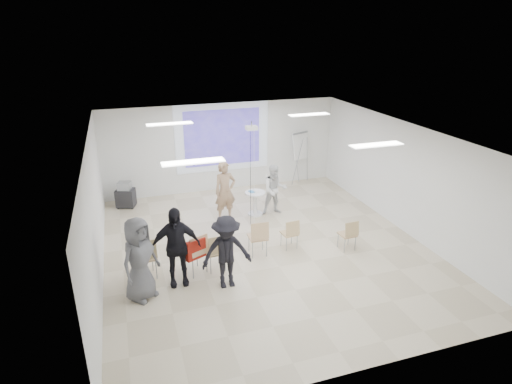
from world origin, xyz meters
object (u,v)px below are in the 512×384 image
object	(u,v)px
chair_far_left	(145,255)
audience_mid	(226,247)
player_right	(275,187)
av_cart	(126,196)
audience_left	(175,241)
audience_outer	(139,254)
laptop	(215,250)
chair_right_far	(349,233)
chair_left_mid	(197,251)
chair_right_inner	(291,232)
player_left	(225,188)
chair_center	(259,235)
pedestal_table	(255,202)
chair_left_inner	(216,250)
flipchart_easel	(301,146)

from	to	relation	value
chair_far_left	audience_mid	size ratio (longest dim) A/B	0.53
player_right	av_cart	bearing A→B (deg)	162.28
audience_left	av_cart	distance (m)	4.95
audience_mid	audience_outer	size ratio (longest dim) A/B	0.93
laptop	audience_mid	world-z (taller)	audience_mid
chair_right_far	laptop	bearing A→B (deg)	173.23
audience_left	chair_left_mid	bearing A→B (deg)	29.65
chair_left_mid	chair_right_inner	xyz separation A→B (m)	(2.50, 0.45, -0.12)
audience_mid	laptop	bearing A→B (deg)	96.88
player_right	laptop	size ratio (longest dim) A/B	4.97
player_left	laptop	bearing A→B (deg)	-118.39
player_left	chair_far_left	world-z (taller)	player_left
player_left	chair_right_inner	distance (m)	2.56
audience_mid	av_cart	xyz separation A→B (m)	(-1.96, 5.25, -0.57)
audience_outer	chair_right_inner	bearing A→B (deg)	-26.74
av_cart	chair_center	bearing A→B (deg)	-35.80
pedestal_table	chair_right_far	xyz separation A→B (m)	(1.59, -2.82, 0.07)
chair_far_left	chair_left_inner	size ratio (longest dim) A/B	1.07
chair_left_inner	flipchart_easel	xyz separation A→B (m)	(4.22, 4.93, 0.83)
laptop	flipchart_easel	bearing A→B (deg)	-135.32
chair_center	flipchart_easel	size ratio (longest dim) A/B	0.51
laptop	chair_left_inner	bearing A→B (deg)	89.19
chair_right_inner	laptop	xyz separation A→B (m)	(-2.04, -0.35, 0.02)
player_right	audience_outer	size ratio (longest dim) A/B	0.83
pedestal_table	audience_left	bearing A→B (deg)	-132.87
player_right	laptop	xyz separation A→B (m)	(-2.42, -2.56, -0.35)
chair_left_inner	audience_left	world-z (taller)	audience_left
pedestal_table	audience_outer	bearing A→B (deg)	-137.26
chair_far_left	chair_left_mid	distance (m)	1.13
chair_center	laptop	world-z (taller)	chair_center
pedestal_table	chair_left_inner	xyz separation A→B (m)	(-1.82, -2.74, 0.13)
player_left	chair_right_inner	bearing A→B (deg)	-71.99
audience_outer	av_cart	size ratio (longest dim) A/B	2.48
laptop	av_cart	xyz separation A→B (m)	(-1.87, 4.47, -0.12)
player_left	audience_outer	xyz separation A→B (m)	(-2.62, -3.23, 0.02)
chair_left_mid	av_cart	bearing A→B (deg)	82.34
chair_left_mid	laptop	distance (m)	0.47
av_cart	chair_left_mid	bearing A→B (deg)	-54.24
av_cart	audience_left	bearing A→B (deg)	-60.48
chair_far_left	audience_left	distance (m)	0.88
audience_outer	chair_center	bearing A→B (deg)	-24.11
pedestal_table	player_left	bearing A→B (deg)	-176.52
player_right	av_cart	world-z (taller)	player_right
pedestal_table	player_right	xyz separation A→B (m)	(0.60, -0.07, 0.43)
pedestal_table	chair_center	bearing A→B (deg)	-105.86
chair_center	audience_mid	xyz separation A→B (m)	(-1.07, -1.04, 0.39)
chair_right_far	player_right	bearing A→B (deg)	106.18
av_cart	chair_far_left	bearing A→B (deg)	-67.66
av_cart	player_left	bearing A→B (deg)	-15.78
audience_left	chair_right_inner	bearing A→B (deg)	15.78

